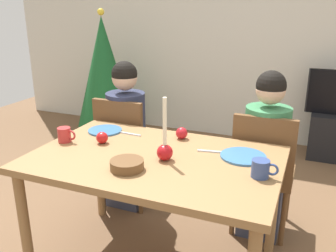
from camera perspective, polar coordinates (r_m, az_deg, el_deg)
name	(u,v)px	position (r m, az deg, el deg)	size (l,w,h in m)	color
back_wall	(248,29)	(4.40, 12.39, 14.64)	(6.40, 0.10, 2.60)	beige
dining_table	(155,170)	(2.10, -2.09, -6.88)	(1.40, 0.90, 0.75)	olive
chair_left	(125,146)	(2.88, -6.74, -3.09)	(0.40, 0.40, 0.90)	brown
chair_right	(263,168)	(2.57, 14.69, -6.35)	(0.40, 0.40, 0.90)	brown
person_left_child	(127,138)	(2.89, -6.47, -1.81)	(0.30, 0.30, 1.17)	#33384C
person_right_child	(264,158)	(2.58, 14.90, -4.90)	(0.30, 0.30, 1.17)	#33384C
christmas_tree	(104,73)	(4.46, -10.00, 8.27)	(0.70, 0.70, 1.53)	brown
candle_centerpiece	(165,148)	(1.99, -0.51, -3.45)	(0.09, 0.09, 0.36)	red
plate_left	(105,130)	(2.50, -9.85, -0.68)	(0.23, 0.23, 0.01)	teal
plate_right	(243,156)	(2.09, 11.70, -4.66)	(0.26, 0.26, 0.01)	teal
mug_left	(65,135)	(2.35, -15.90, -1.33)	(0.12, 0.08, 0.09)	#B72D2D
mug_right	(261,169)	(1.87, 14.40, -6.50)	(0.13, 0.09, 0.09)	#33477F
fork_left	(129,134)	(2.42, -6.18, -1.20)	(0.18, 0.01, 0.01)	silver
fork_right	(213,152)	(2.13, 7.05, -4.00)	(0.18, 0.01, 0.01)	silver
bowl_walnuts	(127,165)	(1.91, -6.46, -6.06)	(0.18, 0.18, 0.05)	brown
apple_near_candle	(182,133)	(2.32, 2.16, -1.13)	(0.08, 0.08, 0.08)	red
apple_by_left_plate	(102,138)	(2.28, -10.30, -1.81)	(0.07, 0.07, 0.07)	red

